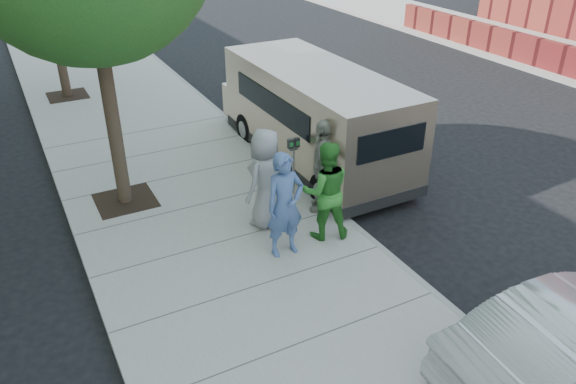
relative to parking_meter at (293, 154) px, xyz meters
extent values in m
plane|color=black|center=(-0.99, -1.04, -1.07)|extent=(120.00, 120.00, 0.00)
cube|color=gray|center=(-1.99, -1.04, -1.00)|extent=(5.00, 60.00, 0.15)
cube|color=gray|center=(0.45, -1.04, -1.00)|extent=(0.12, 60.00, 0.16)
cube|color=black|center=(-3.29, 1.36, -0.92)|extent=(1.20, 1.20, 0.01)
cylinder|color=#38281E|center=(-3.29, 1.36, 1.06)|extent=(0.28, 0.28, 3.96)
cube|color=black|center=(-3.29, 8.96, -0.92)|extent=(1.20, 1.20, 0.01)
cylinder|color=#38281E|center=(-3.29, 8.96, 0.84)|extent=(0.28, 0.28, 3.52)
cylinder|color=gray|center=(0.00, 0.00, -0.42)|extent=(0.05, 0.05, 1.01)
cube|color=gray|center=(0.00, 0.00, 0.13)|extent=(0.20, 0.06, 0.07)
cube|color=#2D2D30|center=(-0.08, 0.00, 0.25)|extent=(0.11, 0.09, 0.20)
cube|color=#2D2D30|center=(0.08, 0.00, 0.25)|extent=(0.11, 0.09, 0.20)
cube|color=#C8AC8F|center=(1.31, 1.34, 0.21)|extent=(2.15, 5.74, 2.11)
cube|color=#C8AC8F|center=(1.29, 4.47, -0.32)|extent=(1.96, 0.59, 0.90)
cube|color=black|center=(1.32, -1.54, 0.58)|extent=(1.59, 0.03, 0.58)
cylinder|color=black|center=(0.36, 3.22, -0.67)|extent=(0.28, 0.81, 0.81)
cylinder|color=black|center=(2.23, 3.23, -0.67)|extent=(0.28, 0.81, 0.81)
cylinder|color=black|center=(0.38, -0.67, -0.67)|extent=(0.28, 0.81, 0.81)
cylinder|color=black|center=(2.25, -0.67, -0.67)|extent=(0.28, 0.81, 0.81)
imported|color=#455F93|center=(-1.18, -1.88, 0.06)|extent=(0.72, 0.48, 1.95)
imported|color=#2E7F29|center=(-0.27, -1.73, 0.03)|extent=(1.11, 0.99, 1.91)
imported|color=gray|center=(-1.04, -0.83, 0.06)|extent=(1.14, 1.02, 1.96)
imported|color=gray|center=(0.21, -0.85, 0.05)|extent=(1.07, 1.19, 1.95)
camera|label=1|loc=(-5.06, -9.35, 4.93)|focal=35.00mm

